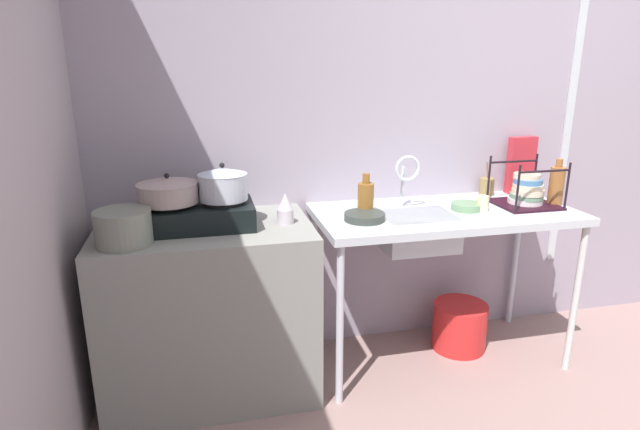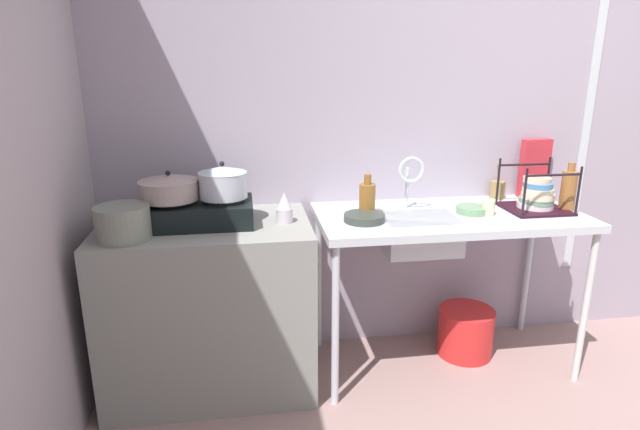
{
  "view_description": "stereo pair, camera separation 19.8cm",
  "coord_description": "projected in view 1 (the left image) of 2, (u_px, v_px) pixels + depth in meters",
  "views": [
    {
      "loc": [
        -1.77,
        -1.1,
        1.61
      ],
      "look_at": [
        -1.21,
        1.29,
        0.89
      ],
      "focal_mm": 29.05,
      "sensor_mm": 36.0,
      "label": 1
    },
    {
      "loc": [
        -1.58,
        -1.13,
        1.61
      ],
      "look_at": [
        -1.21,
        1.29,
        0.89
      ],
      "focal_mm": 29.05,
      "sensor_mm": 36.0,
      "label": 2
    }
  ],
  "objects": [
    {
      "name": "cup_by_rack",
      "position": [
        483.0,
        204.0,
        2.68
      ],
      "size": [
        0.06,
        0.06,
        0.08
      ],
      "primitive_type": "cylinder",
      "color": "beige",
      "rests_on": "counter_sink"
    },
    {
      "name": "pot_on_left_burner",
      "position": [
        168.0,
        190.0,
        2.35
      ],
      "size": [
        0.28,
        0.28,
        0.14
      ],
      "color": "#A28E8A",
      "rests_on": "stove"
    },
    {
      "name": "counter_concrete",
      "position": [
        210.0,
        310.0,
        2.56
      ],
      "size": [
        1.01,
        0.63,
        0.87
      ],
      "primitive_type": "cube",
      "color": "gray",
      "rests_on": "ground"
    },
    {
      "name": "wall_metal_strip",
      "position": [
        573.0,
        89.0,
        3.02
      ],
      "size": [
        0.05,
        0.01,
        2.12
      ],
      "primitive_type": "cube",
      "color": "silver"
    },
    {
      "name": "bottle_by_sink",
      "position": [
        366.0,
        198.0,
        2.61
      ],
      "size": [
        0.08,
        0.08,
        0.21
      ],
      "color": "brown",
      "rests_on": "counter_sink"
    },
    {
      "name": "dish_rack",
      "position": [
        526.0,
        192.0,
        2.78
      ],
      "size": [
        0.31,
        0.29,
        0.25
      ],
      "color": "black",
      "rests_on": "counter_sink"
    },
    {
      "name": "small_bowl_on_drainboard",
      "position": [
        466.0,
        206.0,
        2.71
      ],
      "size": [
        0.16,
        0.16,
        0.04
      ],
      "primitive_type": "cylinder",
      "color": "#658D63",
      "rests_on": "counter_sink"
    },
    {
      "name": "faucet",
      "position": [
        407.0,
        172.0,
        2.68
      ],
      "size": [
        0.14,
        0.08,
        0.29
      ],
      "color": "silver",
      "rests_on": "counter_sink"
    },
    {
      "name": "sink_basin",
      "position": [
        417.0,
        231.0,
        2.65
      ],
      "size": [
        0.37,
        0.29,
        0.17
      ],
      "primitive_type": "cube",
      "color": "silver",
      "rests_on": "counter_sink"
    },
    {
      "name": "bottle_by_rack",
      "position": [
        556.0,
        185.0,
        2.78
      ],
      "size": [
        0.08,
        0.08,
        0.25
      ],
      "color": "#975D2E",
      "rests_on": "counter_sink"
    },
    {
      "name": "cereal_box",
      "position": [
        521.0,
        165.0,
        3.04
      ],
      "size": [
        0.17,
        0.07,
        0.33
      ],
      "primitive_type": "cube",
      "rotation": [
        0.0,
        0.0,
        0.09
      ],
      "color": "red",
      "rests_on": "counter_sink"
    },
    {
      "name": "percolator",
      "position": [
        285.0,
        209.0,
        2.47
      ],
      "size": [
        0.08,
        0.08,
        0.15
      ],
      "color": "silver",
      "rests_on": "counter_concrete"
    },
    {
      "name": "stove",
      "position": [
        198.0,
        215.0,
        2.41
      ],
      "size": [
        0.52,
        0.31,
        0.13
      ],
      "color": "black",
      "rests_on": "counter_concrete"
    },
    {
      "name": "bucket_on_floor",
      "position": [
        459.0,
        326.0,
        3.01
      ],
      "size": [
        0.31,
        0.31,
        0.27
      ],
      "primitive_type": "cylinder",
      "color": "red",
      "rests_on": "ground"
    },
    {
      "name": "wall_back",
      "position": [
        507.0,
        113.0,
        3.03
      ],
      "size": [
        5.49,
        0.1,
        2.65
      ],
      "primitive_type": "cube",
      "color": "#9E92A2",
      "rests_on": "ground"
    },
    {
      "name": "utensil_jar",
      "position": [
        487.0,
        186.0,
        3.01
      ],
      "size": [
        0.08,
        0.08,
        0.2
      ],
      "color": "olive",
      "rests_on": "counter_sink"
    },
    {
      "name": "pot_on_right_burner",
      "position": [
        223.0,
        184.0,
        2.4
      ],
      "size": [
        0.23,
        0.23,
        0.17
      ],
      "color": "silver",
      "rests_on": "stove"
    },
    {
      "name": "pot_beside_stove",
      "position": [
        123.0,
        228.0,
        2.18
      ],
      "size": [
        0.23,
        0.23,
        0.15
      ],
      "color": "slate",
      "rests_on": "counter_concrete"
    },
    {
      "name": "frying_pan",
      "position": [
        365.0,
        217.0,
        2.53
      ],
      "size": [
        0.2,
        0.2,
        0.04
      ],
      "primitive_type": "cylinder",
      "color": "#343A34",
      "rests_on": "counter_sink"
    },
    {
      "name": "counter_sink",
      "position": [
        444.0,
        223.0,
        2.72
      ],
      "size": [
        1.36,
        0.63,
        0.87
      ],
      "color": "silver",
      "rests_on": "ground"
    }
  ]
}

